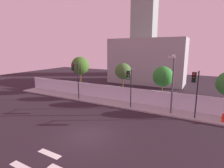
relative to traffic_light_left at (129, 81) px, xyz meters
name	(u,v)px	position (x,y,z in m)	size (l,w,h in m)	color
ground_plane	(88,135)	(-0.66, -6.75, -3.36)	(80.00, 80.00, 0.00)	black
sidewalk	(129,106)	(-0.66, 1.45, -3.29)	(36.00, 2.40, 0.15)	#9B9B9B
perimeter_wall	(133,95)	(-0.66, 2.74, -2.31)	(36.00, 0.18, 1.80)	silver
crosswalk_marking	(39,168)	(-0.79, -11.27, -3.36)	(4.00, 3.02, 0.01)	silver
traffic_light_left	(129,81)	(0.00, 0.00, 0.00)	(0.49, 1.69, 4.37)	black
traffic_light_center	(76,73)	(-7.56, 0.23, 0.29)	(0.37, 1.31, 4.81)	black
traffic_light_right	(195,85)	(6.40, 0.09, 0.15)	(0.55, 1.55, 4.59)	black
street_lamp_curbside	(172,79)	(4.29, 0.63, 0.45)	(0.61, 2.39, 6.03)	#4C4C51
fire_hydrant	(223,117)	(8.91, 0.95, -2.77)	(0.44, 0.26, 0.84)	red
roadside_tree_leftmost	(80,66)	(-9.84, 4.10, 0.84)	(2.71, 2.71, 5.58)	brown
roadside_tree_midleft	(123,71)	(-2.65, 4.10, 0.43)	(2.19, 2.19, 4.90)	brown
roadside_tree_midright	(163,76)	(2.61, 4.10, 0.10)	(2.44, 2.44, 4.69)	brown
low_building_distant	(147,61)	(-3.39, 16.74, 0.97)	(14.49, 6.00, 8.68)	#979797
tower_on_skyline	(144,24)	(-8.12, 28.74, 9.79)	(5.74, 5.00, 26.31)	gray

